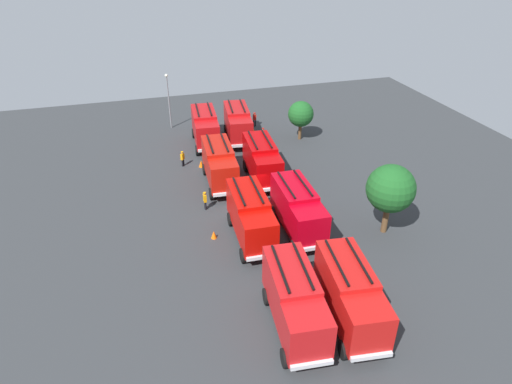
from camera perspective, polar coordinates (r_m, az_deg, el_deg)
The scene contains 20 objects.
ground_plane at distance 39.18m, azimuth -0.00°, elevation -1.77°, with size 65.69×65.69×0.00m, color #2D3033.
fire_truck_0 at distance 50.34m, azimuth -6.55°, elevation 8.33°, with size 7.38×3.24×3.88m.
fire_truck_1 at distance 41.76m, azimuth -4.71°, elevation 3.66°, with size 7.33×3.10×3.88m.
fire_truck_2 at distance 33.94m, azimuth -0.68°, elevation -3.03°, with size 7.30×3.00×3.88m.
fire_truck_3 at distance 26.92m, azimuth 5.01°, elevation -13.63°, with size 7.40×3.30×3.88m.
fire_truck_4 at distance 51.14m, azimuth -2.35°, elevation 8.86°, with size 7.44×3.45×3.88m.
fire_truck_5 at distance 42.38m, azimuth 0.77°, elevation 4.18°, with size 7.36×3.20×3.88m.
fire_truck_6 at distance 34.95m, azimuth 5.40°, elevation -2.09°, with size 7.27×2.92×3.88m.
fire_truck_7 at distance 27.81m, azimuth 12.04°, elevation -12.61°, with size 7.44×3.44×3.88m.
firefighter_0 at distance 46.19m, azimuth -9.40°, elevation 4.32°, with size 0.48×0.45×1.61m.
firefighter_1 at distance 51.17m, azimuth 0.92°, elevation 7.43°, with size 0.40×0.48×1.67m.
firefighter_2 at distance 45.92m, azimuth 1.93°, elevation 4.68°, with size 0.45×0.30×1.73m.
firefighter_3 at distance 55.66m, azimuth -0.19°, elevation 9.39°, with size 0.31×0.45×1.72m.
firefighter_4 at distance 38.49m, azimuth -6.57°, elevation -1.01°, with size 0.43×0.27×1.66m.
tree_0 at distance 51.41m, azimuth 5.78°, elevation 9.91°, with size 2.92×2.92×4.52m.
tree_1 at distance 35.37m, azimuth 16.90°, elevation 0.39°, with size 3.77×3.77×5.84m.
traffic_cone_0 at distance 45.96m, azimuth -7.04°, elevation 3.64°, with size 0.51×0.51×0.73m, color #F2600C.
traffic_cone_1 at distance 35.16m, azimuth -5.43°, elevation -5.47°, with size 0.45×0.45×0.65m, color #F2600C.
traffic_cone_2 at distance 54.24m, azimuth -0.42°, elevation 8.10°, with size 0.47×0.47×0.67m, color #F2600C.
lamppost at distance 55.18m, azimuth -11.18°, elevation 11.87°, with size 0.36×0.36×6.67m.
Camera 1 is at (31.90, -9.31, 20.76)m, focal length 31.16 mm.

